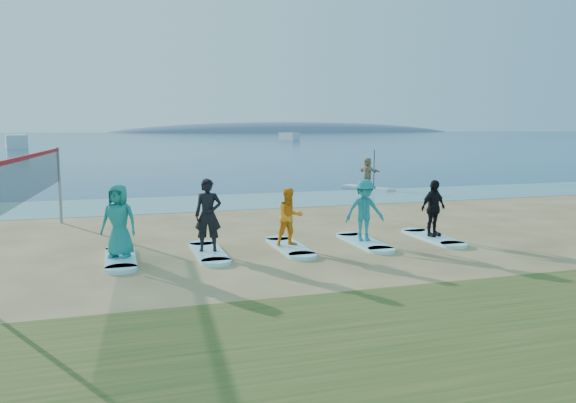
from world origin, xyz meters
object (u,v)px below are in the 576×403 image
object	(u,v)px
boat_offshore_a	(17,148)
paddleboarder	(368,172)
boat_offshore_b	(289,140)
surfboard_2	(290,247)
student_3	(364,210)
paddleboard	(367,188)
student_0	(119,221)
student_2	(290,217)
surfboard_0	(120,258)
surfboard_4	(432,238)
surfboard_3	(364,242)
surfboard_1	(209,252)
student_4	(433,208)
volleyball_net	(30,177)
student_1	(208,215)

from	to	relation	value
boat_offshore_a	paddleboarder	bearing A→B (deg)	-79.09
boat_offshore_b	surfboard_2	distance (m)	118.01
student_3	paddleboard	bearing A→B (deg)	68.93
student_0	student_2	size ratio (longest dim) A/B	1.15
paddleboard	boat_offshore_a	world-z (taller)	boat_offshore_a
surfboard_0	surfboard_4	xyz separation A→B (m)	(8.47, 0.00, 0.00)
surfboard_3	surfboard_4	size ratio (longest dim) A/B	1.00
student_2	surfboard_4	bearing A→B (deg)	-5.76
surfboard_0	surfboard_2	distance (m)	4.23
surfboard_1	student_4	world-z (taller)	student_4
volleyball_net	boat_offshore_b	bearing A→B (deg)	69.37
surfboard_1	paddleboard	bearing A→B (deg)	50.40
surfboard_2	student_3	world-z (taller)	student_3
paddleboarder	surfboard_1	bearing A→B (deg)	121.71
volleyball_net	surfboard_4	bearing A→B (deg)	-8.15
student_2	surfboard_3	size ratio (longest dim) A/B	0.68
boat_offshore_a	student_0	bearing A→B (deg)	-90.60
surfboard_3	surfboard_2	bearing A→B (deg)	180.00
surfboard_1	student_2	world-z (taller)	student_2
boat_offshore_b	surfboard_0	distance (m)	119.35
volleyball_net	student_2	distance (m)	6.57
surfboard_1	student_4	size ratio (longest dim) A/B	1.38
student_1	surfboard_0	bearing A→B (deg)	-166.02
surfboard_2	student_4	bearing A→B (deg)	0.00
surfboard_3	boat_offshore_b	bearing A→B (deg)	73.48
surfboard_2	student_0	bearing A→B (deg)	180.00
surfboard_1	surfboard_3	xyz separation A→B (m)	(4.23, 0.00, 0.00)
surfboard_3	student_4	xyz separation A→B (m)	(2.12, 0.00, 0.84)
surfboard_4	surfboard_2	bearing A→B (deg)	180.00
student_1	paddleboard	bearing A→B (deg)	64.38
volleyball_net	surfboard_2	bearing A→B (deg)	-13.47
volleyball_net	student_1	distance (m)	4.54
student_3	surfboard_2	bearing A→B (deg)	-175.27
student_2	surfboard_3	bearing A→B (deg)	-5.76
paddleboarder	student_0	xyz separation A→B (m)	(-12.30, -12.31, 0.09)
surfboard_4	boat_offshore_a	bearing A→B (deg)	105.72
surfboard_2	surfboard_3	distance (m)	2.12
volleyball_net	paddleboard	distance (m)	18.07
boat_offshore_a	paddleboard	bearing A→B (deg)	-79.09
volleyball_net	boat_offshore_b	distance (m)	118.66
volleyball_net	boat_offshore_b	xyz separation A→B (m)	(41.80, 111.04, -1.90)
surfboard_2	student_3	xyz separation A→B (m)	(2.12, 0.00, 0.88)
volleyball_net	student_2	xyz separation A→B (m)	(6.30, -1.51, -1.06)
boat_offshore_b	surfboard_2	bearing A→B (deg)	-129.16
paddleboard	student_1	size ratio (longest dim) A/B	1.66
surfboard_0	student_4	xyz separation A→B (m)	(8.47, 0.00, 0.84)
student_3	student_4	bearing A→B (deg)	4.73
volleyball_net	boat_offshore_b	world-z (taller)	volleyball_net
boat_offshore_a	surfboard_0	distance (m)	79.85
volleyball_net	paddleboard	xyz separation A→B (m)	(14.37, 10.80, -1.84)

